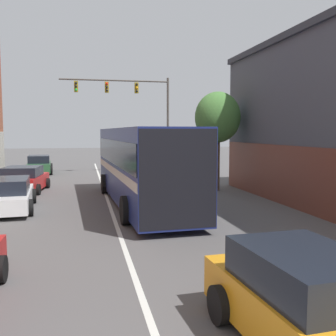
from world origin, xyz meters
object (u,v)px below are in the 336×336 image
(parked_car_left_mid, at_px, (24,180))
(parked_car_left_far, at_px, (6,195))
(bus, at_px, (141,162))
(street_tree_near, at_px, (218,118))
(traffic_signal_gantry, at_px, (135,102))
(parked_car_left_near, at_px, (39,165))
(hatchback_foreground, at_px, (313,309))

(parked_car_left_mid, distance_m, parked_car_left_far, 5.14)
(bus, height_order, street_tree_near, street_tree_near)
(bus, bearing_deg, traffic_signal_gantry, -8.95)
(parked_car_left_mid, xyz_separation_m, traffic_signal_gantry, (7.00, 8.19, 4.78))
(parked_car_left_near, relative_size, parked_car_left_mid, 1.01)
(hatchback_foreground, bearing_deg, street_tree_near, -18.20)
(street_tree_near, bearing_deg, parked_car_left_near, 133.51)
(parked_car_left_mid, relative_size, street_tree_near, 0.78)
(parked_car_left_far, bearing_deg, street_tree_near, -75.00)
(hatchback_foreground, bearing_deg, parked_car_left_mid, 16.35)
(traffic_signal_gantry, bearing_deg, parked_car_left_near, 170.02)
(parked_car_left_mid, relative_size, traffic_signal_gantry, 0.51)
(hatchback_foreground, xyz_separation_m, parked_car_left_mid, (-6.26, 17.08, -0.06))
(parked_car_left_near, height_order, parked_car_left_mid, parked_car_left_near)
(parked_car_left_mid, bearing_deg, parked_car_left_far, -173.54)
(parked_car_left_near, bearing_deg, street_tree_near, -140.63)
(hatchback_foreground, xyz_separation_m, street_tree_near, (3.99, 15.52, 3.23))
(bus, relative_size, traffic_signal_gantry, 1.42)
(hatchback_foreground, relative_size, parked_car_left_near, 1.03)
(bus, xyz_separation_m, parked_car_left_far, (-5.54, -0.20, -1.24))
(parked_car_left_near, xyz_separation_m, street_tree_near, (10.46, -11.02, 3.26))
(parked_car_left_far, bearing_deg, parked_car_left_near, -3.33)
(bus, bearing_deg, parked_car_left_near, 19.09)
(bus, distance_m, parked_car_left_near, 15.57)
(bus, distance_m, street_tree_near, 6.11)
(traffic_signal_gantry, xyz_separation_m, street_tree_near, (3.26, -9.75, -1.49))
(street_tree_near, bearing_deg, parked_car_left_far, -160.64)
(parked_car_left_mid, distance_m, street_tree_near, 10.88)
(hatchback_foreground, height_order, parked_car_left_mid, hatchback_foreground)
(parked_car_left_near, bearing_deg, traffic_signal_gantry, -104.12)
(street_tree_near, bearing_deg, parked_car_left_mid, 171.35)
(bus, relative_size, parked_car_left_far, 2.48)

